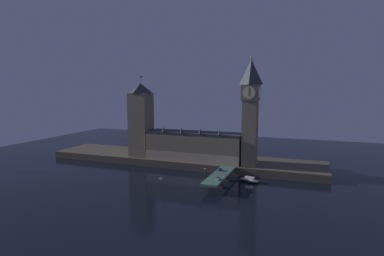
# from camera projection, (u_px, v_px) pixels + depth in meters

# --- Properties ---
(ground_plane) EXTENTS (400.00, 400.00, 0.00)m
(ground_plane) POSITION_uv_depth(u_px,v_px,m) (160.00, 175.00, 222.21)
(ground_plane) COLOR black
(embankment) EXTENTS (220.00, 42.00, 5.43)m
(embankment) POSITION_uv_depth(u_px,v_px,m) (182.00, 159.00, 258.04)
(embankment) COLOR #4C4438
(embankment) RESTS_ON ground_plane
(parliament_hall) EXTENTS (72.90, 19.96, 25.70)m
(parliament_hall) POSITION_uv_depth(u_px,v_px,m) (195.00, 146.00, 243.34)
(parliament_hall) COLOR #7F7056
(parliament_hall) RESTS_ON embankment
(clock_tower) EXTENTS (12.02, 12.13, 75.67)m
(clock_tower) POSITION_uv_depth(u_px,v_px,m) (250.00, 109.00, 221.05)
(clock_tower) COLOR #7F7056
(clock_tower) RESTS_ON embankment
(victoria_tower) EXTENTS (15.76, 15.76, 64.24)m
(victoria_tower) POSITION_uv_depth(u_px,v_px,m) (141.00, 120.00, 255.99)
(victoria_tower) COLOR #7F7056
(victoria_tower) RESTS_ON embankment
(bridge) EXTENTS (10.15, 46.00, 5.94)m
(bridge) POSITION_uv_depth(u_px,v_px,m) (220.00, 177.00, 201.53)
(bridge) COLOR #4C7560
(bridge) RESTS_ON ground_plane
(car_northbound_lead) EXTENTS (1.84, 3.89, 1.59)m
(car_northbound_lead) POSITION_uv_depth(u_px,v_px,m) (220.00, 170.00, 210.67)
(car_northbound_lead) COLOR navy
(car_northbound_lead) RESTS_ON bridge
(car_southbound_lead) EXTENTS (2.05, 4.15, 1.33)m
(car_southbound_lead) POSITION_uv_depth(u_px,v_px,m) (218.00, 179.00, 190.18)
(car_southbound_lead) COLOR white
(car_southbound_lead) RESTS_ON bridge
(pedestrian_near_rail) EXTENTS (0.38, 0.38, 1.87)m
(pedestrian_near_rail) POSITION_uv_depth(u_px,v_px,m) (209.00, 175.00, 196.27)
(pedestrian_near_rail) COLOR black
(pedestrian_near_rail) RESTS_ON bridge
(pedestrian_mid_walk) EXTENTS (0.38, 0.38, 1.72)m
(pedestrian_mid_walk) POSITION_uv_depth(u_px,v_px,m) (226.00, 174.00, 198.33)
(pedestrian_mid_walk) COLOR black
(pedestrian_mid_walk) RESTS_ON bridge
(pedestrian_far_rail) EXTENTS (0.38, 0.38, 1.63)m
(pedestrian_far_rail) POSITION_uv_depth(u_px,v_px,m) (217.00, 169.00, 211.74)
(pedestrian_far_rail) COLOR black
(pedestrian_far_rail) RESTS_ON bridge
(street_lamp_near) EXTENTS (1.34, 0.60, 7.26)m
(street_lamp_near) POSITION_uv_depth(u_px,v_px,m) (205.00, 172.00, 188.84)
(street_lamp_near) COLOR #2D3333
(street_lamp_near) RESTS_ON bridge
(boat_downstream) EXTENTS (14.24, 7.69, 3.50)m
(boat_downstream) POSITION_uv_depth(u_px,v_px,m) (250.00, 180.00, 205.09)
(boat_downstream) COLOR #28282D
(boat_downstream) RESTS_ON ground_plane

